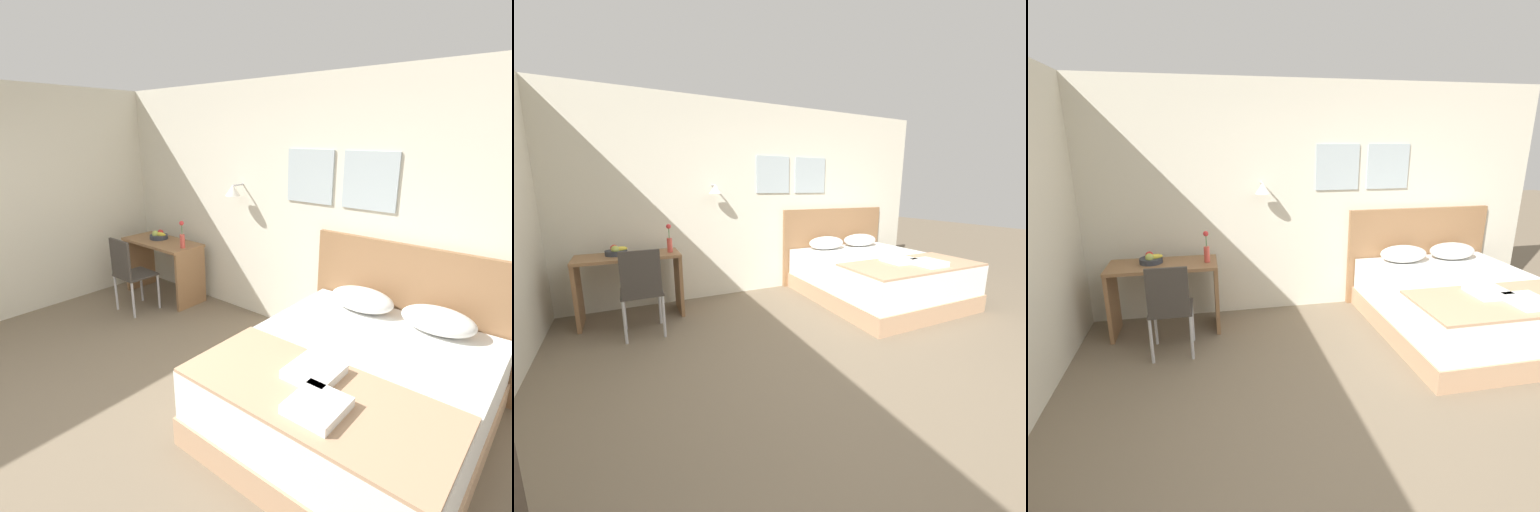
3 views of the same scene
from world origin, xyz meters
The scene contains 13 objects.
ground_plane centered at (0.00, 0.00, 0.00)m, with size 24.00×24.00×0.00m, color #756651.
wall_back centered at (0.01, 2.64, 1.33)m, with size 5.81×0.31×2.65m.
bed centered at (1.45, 1.57, 0.29)m, with size 1.73×1.96×0.59m.
headboard centered at (1.45, 2.58, 0.59)m, with size 1.85×0.06×1.19m.
pillow_left centered at (1.13, 2.32, 0.69)m, with size 0.57×0.37×0.19m.
pillow_right centered at (1.78, 2.32, 0.69)m, with size 0.57×0.37×0.19m.
throw_blanket centered at (1.45, 1.00, 0.60)m, with size 1.68×0.79×0.02m.
folded_towel_near_foot centered at (1.37, 1.14, 0.65)m, with size 0.31×0.34×0.06m.
folded_towel_mid_bed centered at (1.56, 0.87, 0.65)m, with size 0.30×0.33×0.06m.
desk centered at (-1.65, 2.25, 0.53)m, with size 1.12×0.50×0.76m.
desk_chair centered at (-1.56, 1.67, 0.54)m, with size 0.40×0.40×0.93m.
fruit_bowl centered at (-1.77, 2.29, 0.81)m, with size 0.25×0.24×0.12m.
flower_vase centered at (-1.19, 2.21, 0.90)m, with size 0.06×0.06×0.34m.
Camera 3 is at (-1.19, -1.90, 2.03)m, focal length 28.00 mm.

